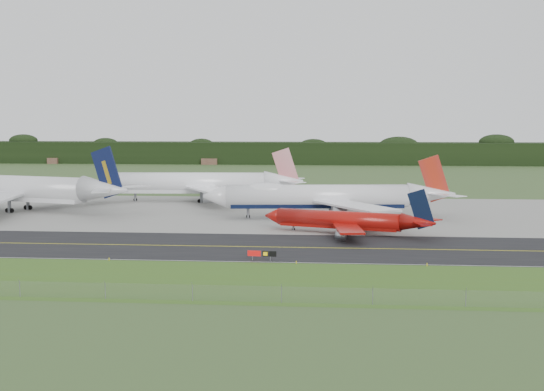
{
  "coord_description": "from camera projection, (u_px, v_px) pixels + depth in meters",
  "views": [
    {
      "loc": [
        13.79,
        -146.21,
        24.11
      ],
      "look_at": [
        -1.74,
        22.0,
        7.32
      ],
      "focal_mm": 50.0,
      "sensor_mm": 36.0,
      "label": 1
    }
  ],
  "objects": [
    {
      "name": "ground",
      "position": [
        271.0,
        244.0,
        148.53
      ],
      "size": [
        600.0,
        600.0,
        0.0
      ],
      "primitive_type": "plane",
      "color": "#344F25",
      "rests_on": "ground"
    },
    {
      "name": "grass_verge",
      "position": [
        249.0,
        281.0,
        113.84
      ],
      "size": [
        400.0,
        30.0,
        0.01
      ],
      "primitive_type": "cube",
      "color": "#3D611C",
      "rests_on": "ground"
    },
    {
      "name": "taxiway",
      "position": [
        269.0,
        247.0,
        144.56
      ],
      "size": [
        400.0,
        32.0,
        0.02
      ],
      "primitive_type": "cube",
      "color": "black",
      "rests_on": "ground"
    },
    {
      "name": "apron",
      "position": [
        289.0,
        212.0,
        199.06
      ],
      "size": [
        400.0,
        78.0,
        0.01
      ],
      "primitive_type": "cube",
      "color": "gray",
      "rests_on": "ground"
    },
    {
      "name": "taxiway_centreline",
      "position": [
        269.0,
        247.0,
        144.56
      ],
      "size": [
        400.0,
        0.4,
        0.0
      ],
      "primitive_type": "cube",
      "color": "yellow",
      "rests_on": "taxiway"
    },
    {
      "name": "taxiway_edge_line",
      "position": [
        260.0,
        262.0,
        129.2
      ],
      "size": [
        400.0,
        0.25,
        0.0
      ],
      "primitive_type": "cube",
      "color": "silver",
      "rests_on": "taxiway"
    },
    {
      "name": "perimeter_fence",
      "position": [
        237.0,
        294.0,
        100.85
      ],
      "size": [
        320.0,
        0.1,
        320.0
      ],
      "color": "slate",
      "rests_on": "ground"
    },
    {
      "name": "horizon_treeline",
      "position": [
        317.0,
        154.0,
        419.25
      ],
      "size": [
        700.0,
        25.0,
        12.0
      ],
      "color": "black",
      "rests_on": "ground"
    },
    {
      "name": "jet_ba_747",
      "position": [
        326.0,
        197.0,
        186.55
      ],
      "size": [
        62.53,
        51.47,
        15.71
      ],
      "color": "white",
      "rests_on": "ground"
    },
    {
      "name": "jet_red_737",
      "position": [
        348.0,
        221.0,
        160.88
      ],
      "size": [
        37.11,
        29.44,
        10.28
      ],
      "color": "#950F0A",
      "rests_on": "ground"
    },
    {
      "name": "jet_navy_gold",
      "position": [
        18.0,
        189.0,
        201.32
      ],
      "size": [
        67.61,
        57.56,
        17.74
      ],
      "color": "silver",
      "rests_on": "ground"
    },
    {
      "name": "jet_star_tail",
      "position": [
        202.0,
        184.0,
        225.02
      ],
      "size": [
        61.07,
        50.98,
        16.1
      ],
      "color": "white",
      "rests_on": "ground"
    },
    {
      "name": "taxiway_sign",
      "position": [
        262.0,
        254.0,
        130.55
      ],
      "size": [
        5.05,
        0.63,
        1.68
      ],
      "color": "slate",
      "rests_on": "ground"
    },
    {
      "name": "edge_marker_left",
      "position": [
        109.0,
        259.0,
        130.57
      ],
      "size": [
        0.16,
        0.16,
        0.5
      ],
      "primitive_type": "cylinder",
      "color": "yellow",
      "rests_on": "ground"
    },
    {
      "name": "edge_marker_center",
      "position": [
        296.0,
        262.0,
        127.61
      ],
      "size": [
        0.16,
        0.16,
        0.5
      ],
      "primitive_type": "cylinder",
      "color": "yellow",
      "rests_on": "ground"
    },
    {
      "name": "edge_marker_right",
      "position": [
        427.0,
        265.0,
        125.62
      ],
      "size": [
        0.16,
        0.16,
        0.5
      ],
      "primitive_type": "cylinder",
      "color": "yellow",
      "rests_on": "ground"
    }
  ]
}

